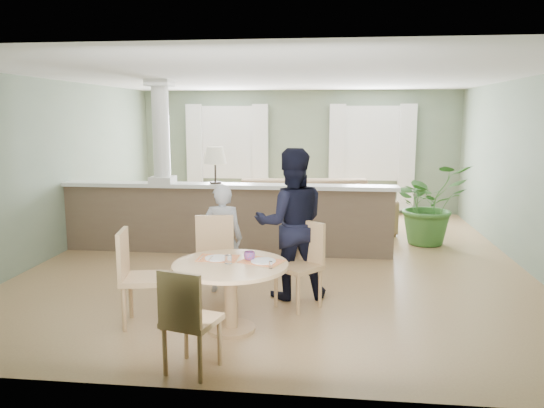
# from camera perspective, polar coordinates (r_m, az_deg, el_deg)

# --- Properties ---
(ground) EXTENTS (8.00, 8.00, 0.00)m
(ground) POSITION_cam_1_polar(r_m,az_deg,el_deg) (8.17, 0.98, -5.82)
(ground) COLOR tan
(ground) RESTS_ON ground
(room_shell) EXTENTS (7.02, 8.02, 2.71)m
(room_shell) POSITION_cam_1_polar(r_m,az_deg,el_deg) (8.51, 1.24, 7.17)
(room_shell) COLOR gray
(room_shell) RESTS_ON ground
(pony_wall) EXTENTS (5.32, 0.38, 2.70)m
(pony_wall) POSITION_cam_1_polar(r_m,az_deg,el_deg) (8.36, -5.61, -0.55)
(pony_wall) COLOR brown
(pony_wall) RESTS_ON ground
(sofa) EXTENTS (3.35, 1.67, 0.94)m
(sofa) POSITION_cam_1_polar(r_m,az_deg,el_deg) (10.00, 3.67, -0.22)
(sofa) COLOR brown
(sofa) RESTS_ON ground
(houseplant) EXTENTS (1.56, 1.47, 1.37)m
(houseplant) POSITION_cam_1_polar(r_m,az_deg,el_deg) (9.31, 16.53, 0.01)
(houseplant) COLOR #376A2A
(houseplant) RESTS_ON ground
(dining_table) EXTENTS (1.16, 1.16, 0.80)m
(dining_table) POSITION_cam_1_polar(r_m,az_deg,el_deg) (5.39, -4.39, -7.84)
(dining_table) COLOR tan
(dining_table) RESTS_ON ground
(chair_far_boy) EXTENTS (0.54, 0.54, 1.02)m
(chair_far_boy) POSITION_cam_1_polar(r_m,az_deg,el_deg) (6.15, -6.19, -5.64)
(chair_far_boy) COLOR tan
(chair_far_boy) RESTS_ON ground
(chair_far_man) EXTENTS (0.62, 0.62, 0.97)m
(chair_far_man) POSITION_cam_1_polar(r_m,az_deg,el_deg) (6.07, 3.35, -6.04)
(chair_far_man) COLOR tan
(chair_far_man) RESTS_ON ground
(chair_near) EXTENTS (0.51, 0.51, 0.92)m
(chair_near) POSITION_cam_1_polar(r_m,az_deg,el_deg) (4.57, -9.10, -11.88)
(chair_near) COLOR tan
(chair_near) RESTS_ON ground
(chair_side) EXTENTS (0.53, 0.53, 1.01)m
(chair_side) POSITION_cam_1_polar(r_m,az_deg,el_deg) (5.71, -14.40, -7.18)
(chair_side) COLOR tan
(chair_side) RESTS_ON ground
(child_person) EXTENTS (0.51, 0.35, 1.35)m
(child_person) POSITION_cam_1_polar(r_m,az_deg,el_deg) (6.54, -5.34, -3.70)
(child_person) COLOR #A9A8AE
(child_person) RESTS_ON ground
(man_person) EXTENTS (0.99, 0.84, 1.79)m
(man_person) POSITION_cam_1_polar(r_m,az_deg,el_deg) (6.29, 2.06, -2.13)
(man_person) COLOR black
(man_person) RESTS_ON ground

